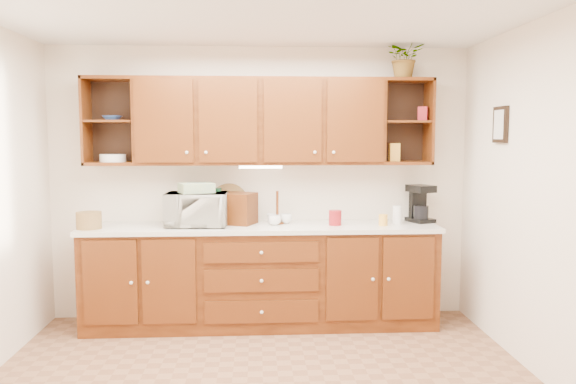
{
  "coord_description": "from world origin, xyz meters",
  "views": [
    {
      "loc": [
        -0.04,
        -3.66,
        1.75
      ],
      "look_at": [
        0.23,
        1.15,
        1.27
      ],
      "focal_mm": 35.0,
      "sensor_mm": 36.0,
      "label": 1
    }
  ],
  "objects": [
    {
      "name": "canister_yellow",
      "position": [
        1.12,
        1.36,
        0.99
      ],
      "size": [
        0.1,
        0.1,
        0.1
      ],
      "primitive_type": "cylinder",
      "rotation": [
        0.0,
        0.0,
        -0.27
      ],
      "color": "gold",
      "rests_on": "countertop"
    },
    {
      "name": "bread_box",
      "position": [
        -0.27,
        1.55,
        1.09
      ],
      "size": [
        0.48,
        0.4,
        0.29
      ],
      "primitive_type": "cube",
      "rotation": [
        0.0,
        0.0,
        -0.41
      ],
      "color": "#391606",
      "rests_on": "countertop"
    },
    {
      "name": "plate_stack",
      "position": [
        -1.36,
        1.58,
        1.56
      ],
      "size": [
        0.28,
        0.28,
        0.07
      ],
      "primitive_type": "cylinder",
      "rotation": [
        0.0,
        0.0,
        0.21
      ],
      "color": "white",
      "rests_on": "upper_cabinets"
    },
    {
      "name": "framed_picture",
      "position": [
        1.98,
        0.9,
        1.85
      ],
      "size": [
        0.03,
        0.24,
        0.3
      ],
      "primitive_type": "cube",
      "color": "black",
      "rests_on": "right_wall"
    },
    {
      "name": "canister_white",
      "position": [
        1.26,
        1.44,
        1.03
      ],
      "size": [
        0.1,
        0.1,
        0.17
      ],
      "primitive_type": "cylinder",
      "rotation": [
        0.0,
        0.0,
        0.21
      ],
      "color": "white",
      "rests_on": "countertop"
    },
    {
      "name": "back_wall",
      "position": [
        0.0,
        1.75,
        1.3
      ],
      "size": [
        4.0,
        0.0,
        4.0
      ],
      "primitive_type": "plane",
      "rotation": [
        1.57,
        0.0,
        0.0
      ],
      "color": "#F2E2CB",
      "rests_on": "floor"
    },
    {
      "name": "undercabinet_light",
      "position": [
        0.0,
        1.53,
        1.47
      ],
      "size": [
        0.4,
        0.05,
        0.02
      ],
      "primitive_type": "cube",
      "color": "white",
      "rests_on": "upper_cabinets"
    },
    {
      "name": "pantry_box_yellow",
      "position": [
        1.26,
        1.58,
        1.6
      ],
      "size": [
        0.1,
        0.08,
        0.17
      ],
      "primitive_type": "cube",
      "rotation": [
        0.0,
        0.0,
        0.03
      ],
      "color": "gold",
      "rests_on": "upper_cabinets"
    },
    {
      "name": "right_wall",
      "position": [
        2.0,
        0.0,
        1.3
      ],
      "size": [
        0.0,
        3.5,
        3.5
      ],
      "primitive_type": "plane",
      "rotation": [
        1.57,
        0.0,
        -1.57
      ],
      "color": "#F2E2CB",
      "rests_on": "floor"
    },
    {
      "name": "upper_cabinets",
      "position": [
        0.01,
        1.59,
        1.89
      ],
      "size": [
        3.2,
        0.33,
        0.8
      ],
      "color": "#391606",
      "rests_on": "back_wall"
    },
    {
      "name": "countertop",
      "position": [
        0.0,
        1.44,
        0.92
      ],
      "size": [
        3.24,
        0.64,
        0.04
      ],
      "primitive_type": "cube",
      "color": "silver",
      "rests_on": "base_cabinets"
    },
    {
      "name": "towel_stack",
      "position": [
        -0.58,
        1.43,
        1.29
      ],
      "size": [
        0.35,
        0.31,
        0.09
      ],
      "primitive_type": "cube",
      "rotation": [
        0.0,
        0.0,
        0.39
      ],
      "color": "#E5E66C",
      "rests_on": "microwave"
    },
    {
      "name": "microwave",
      "position": [
        -0.58,
        1.43,
        1.09
      ],
      "size": [
        0.56,
        0.39,
        0.3
      ],
      "primitive_type": "imported",
      "rotation": [
        0.0,
        0.0,
        -0.04
      ],
      "color": "beige",
      "rests_on": "countertop"
    },
    {
      "name": "mug_tree",
      "position": [
        0.15,
        1.52,
        0.99
      ],
      "size": [
        0.27,
        0.27,
        0.31
      ],
      "rotation": [
        0.0,
        0.0,
        0.18
      ],
      "color": "#391606",
      "rests_on": "countertop"
    },
    {
      "name": "coffee_maker",
      "position": [
        1.52,
        1.58,
        1.11
      ],
      "size": [
        0.26,
        0.3,
        0.35
      ],
      "rotation": [
        0.0,
        0.0,
        0.36
      ],
      "color": "black",
      "rests_on": "countertop"
    },
    {
      "name": "wicker_basket",
      "position": [
        -1.52,
        1.33,
        1.01
      ],
      "size": [
        0.27,
        0.27,
        0.15
      ],
      "primitive_type": "cylinder",
      "rotation": [
        0.0,
        0.0,
        0.31
      ],
      "color": "olive",
      "rests_on": "countertop"
    },
    {
      "name": "canister_red",
      "position": [
        0.68,
        1.41,
        1.01
      ],
      "size": [
        0.14,
        0.14,
        0.14
      ],
      "primitive_type": "cylinder",
      "rotation": [
        0.0,
        0.0,
        0.29
      ],
      "color": "maroon",
      "rests_on": "countertop"
    },
    {
      "name": "base_cabinets",
      "position": [
        0.0,
        1.45,
        0.45
      ],
      "size": [
        3.2,
        0.6,
        0.9
      ],
      "primitive_type": "cube",
      "color": "#391606",
      "rests_on": "floor"
    },
    {
      "name": "ceiling",
      "position": [
        0.0,
        0.0,
        2.6
      ],
      "size": [
        4.0,
        4.0,
        0.0
      ],
      "primitive_type": "plane",
      "rotation": [
        3.14,
        0.0,
        0.0
      ],
      "color": "white",
      "rests_on": "back_wall"
    },
    {
      "name": "potted_plant",
      "position": [
        1.34,
        1.54,
        2.48
      ],
      "size": [
        0.37,
        0.33,
        0.38
      ],
      "primitive_type": "imported",
      "rotation": [
        0.0,
        0.0,
        -0.13
      ],
      "color": "#999999",
      "rests_on": "upper_cabinets"
    },
    {
      "name": "pantry_box_red",
      "position": [
        1.52,
        1.55,
        1.96
      ],
      "size": [
        0.11,
        0.1,
        0.13
      ],
      "primitive_type": "cube",
      "rotation": [
        0.0,
        0.0,
        -0.42
      ],
      "color": "maroon",
      "rests_on": "upper_cabinets"
    },
    {
      "name": "bowl_stack",
      "position": [
        -1.35,
        1.56,
        1.92
      ],
      "size": [
        0.2,
        0.2,
        0.04
      ],
      "primitive_type": "imported",
      "rotation": [
        0.0,
        0.0,
        -0.22
      ],
      "color": "#274790",
      "rests_on": "upper_cabinets"
    },
    {
      "name": "wine_bottle",
      "position": [
        -0.4,
        1.57,
        1.11
      ],
      "size": [
        0.07,
        0.07,
        0.33
      ],
      "primitive_type": "cylinder",
      "rotation": [
        0.0,
        0.0,
        -0.03
      ],
      "color": "#10321B",
      "rests_on": "countertop"
    },
    {
      "name": "woven_tray",
      "position": [
        -0.3,
        1.69,
        0.95
      ],
      "size": [
        0.38,
        0.12,
        0.36
      ],
      "primitive_type": "cylinder",
      "rotation": [
        1.36,
        0.0,
        -0.07
      ],
      "color": "olive",
      "rests_on": "countertop"
    }
  ]
}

